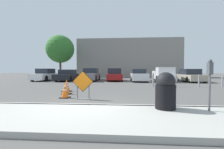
{
  "coord_description": "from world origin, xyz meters",
  "views": [
    {
      "loc": [
        1.31,
        -5.03,
        1.32
      ],
      "look_at": [
        0.1,
        11.59,
        0.81
      ],
      "focal_mm": 24.0,
      "sensor_mm": 36.0,
      "label": 1
    }
  ],
  "objects": [
    {
      "name": "trash_bin",
      "position": [
        2.6,
        -0.42,
        0.7
      ],
      "size": [
        0.6,
        0.6,
        1.11
      ],
      "color": "black",
      "rests_on": "sidewalk_strip"
    },
    {
      "name": "parked_car_second",
      "position": [
        -5.47,
        12.85,
        0.64
      ],
      "size": [
        1.95,
        4.73,
        1.37
      ],
      "rotation": [
        0.0,
        0.0,
        3.16
      ],
      "color": "black",
      "rests_on": "ground_plane"
    },
    {
      "name": "bollard_fourth",
      "position": [
        8.87,
        6.91,
        0.5
      ],
      "size": [
        0.12,
        0.12,
        0.94
      ],
      "color": "gray",
      "rests_on": "ground_plane"
    },
    {
      "name": "bollard_second",
      "position": [
        5.42,
        6.91,
        0.53
      ],
      "size": [
        0.12,
        0.12,
        1.01
      ],
      "color": "gray",
      "rests_on": "ground_plane"
    },
    {
      "name": "building_facade_backdrop",
      "position": [
        2.36,
        23.72,
        3.46
      ],
      "size": [
        18.62,
        5.0,
        6.91
      ],
      "color": "gray",
      "rests_on": "ground_plane"
    },
    {
      "name": "parked_car_fifth",
      "position": [
        3.15,
        12.64,
        0.67
      ],
      "size": [
        1.79,
        4.61,
        1.42
      ],
      "rotation": [
        0.0,
        0.0,
        3.14
      ],
      "color": "silver",
      "rests_on": "ground_plane"
    },
    {
      "name": "parking_meter",
      "position": [
        3.78,
        -0.58,
        1.14
      ],
      "size": [
        0.11,
        0.15,
        1.48
      ],
      "color": "#59595B",
      "rests_on": "sidewalk_strip"
    },
    {
      "name": "parked_car_nearest",
      "position": [
        -8.34,
        12.94,
        0.69
      ],
      "size": [
        1.85,
        4.44,
        1.49
      ],
      "rotation": [
        0.0,
        0.0,
        3.13
      ],
      "color": "white",
      "rests_on": "ground_plane"
    },
    {
      "name": "traffic_cone_second",
      "position": [
        -1.77,
        2.92,
        0.32
      ],
      "size": [
        0.46,
        0.46,
        0.67
      ],
      "color": "black",
      "rests_on": "ground_plane"
    },
    {
      "name": "parked_car_sixth",
      "position": [
        8.89,
        12.46,
        0.66
      ],
      "size": [
        2.02,
        4.47,
        1.44
      ],
      "rotation": [
        0.0,
        0.0,
        3.16
      ],
      "color": "#A39984",
      "rests_on": "ground_plane"
    },
    {
      "name": "sidewalk_strip",
      "position": [
        0.0,
        -1.18,
        0.07
      ],
      "size": [
        28.54,
        2.36,
        0.14
      ],
      "color": "#ADAAA3",
      "rests_on": "ground_plane"
    },
    {
      "name": "bollard_third",
      "position": [
        7.15,
        6.91,
        0.51
      ],
      "size": [
        0.12,
        0.12,
        0.97
      ],
      "color": "gray",
      "rests_on": "ground_plane"
    },
    {
      "name": "traffic_cone_third",
      "position": [
        -2.13,
        3.9,
        0.36
      ],
      "size": [
        0.51,
        0.51,
        0.74
      ],
      "color": "black",
      "rests_on": "ground_plane"
    },
    {
      "name": "traffic_cone_nearest",
      "position": [
        -1.42,
        1.83,
        0.37
      ],
      "size": [
        0.43,
        0.43,
        0.75
      ],
      "color": "black",
      "rests_on": "ground_plane"
    },
    {
      "name": "parked_car_fourth",
      "position": [
        0.27,
        13.15,
        0.69
      ],
      "size": [
        2.05,
        4.16,
        1.52
      ],
      "rotation": [
        0.0,
        0.0,
        3.21
      ],
      "color": "maroon",
      "rests_on": "ground_plane"
    },
    {
      "name": "parked_car_third",
      "position": [
        -2.6,
        13.09,
        0.71
      ],
      "size": [
        1.83,
        4.66,
        1.53
      ],
      "rotation": [
        0.0,
        0.0,
        3.16
      ],
      "color": "slate",
      "rests_on": "ground_plane"
    },
    {
      "name": "curb_lip",
      "position": [
        0.0,
        0.0,
        0.07
      ],
      "size": [
        28.54,
        0.2,
        0.14
      ],
      "color": "#ADAAA3",
      "rests_on": "ground_plane"
    },
    {
      "name": "bollard_nearest",
      "position": [
        3.69,
        6.91,
        0.57
      ],
      "size": [
        0.12,
        0.12,
        1.09
      ],
      "color": "gray",
      "rests_on": "ground_plane"
    },
    {
      "name": "ground_plane",
      "position": [
        0.0,
        10.0,
        0.0
      ],
      "size": [
        96.0,
        96.0,
        0.0
      ],
      "primitive_type": "plane",
      "color": "#565451"
    },
    {
      "name": "road_closed_sign",
      "position": [
        -0.48,
        1.56,
        0.68
      ],
      "size": [
        0.95,
        0.2,
        1.28
      ],
      "color": "black",
      "rests_on": "ground_plane"
    },
    {
      "name": "street_tree_behind_lot",
      "position": [
        -8.76,
        18.45,
        4.67
      ],
      "size": [
        4.42,
        4.42,
        6.89
      ],
      "color": "#513823",
      "rests_on": "ground_plane"
    },
    {
      "name": "pickup_truck",
      "position": [
        5.99,
        12.7,
        0.72
      ],
      "size": [
        2.19,
        5.34,
        1.61
      ],
      "rotation": [
        0.0,
        0.0,
        3.08
      ],
      "color": "silver",
      "rests_on": "ground_plane"
    }
  ]
}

